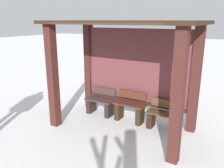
% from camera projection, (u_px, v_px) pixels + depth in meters
% --- Properties ---
extents(ground_plane, '(60.00, 60.00, 0.00)m').
position_uv_depth(ground_plane, '(121.00, 127.00, 5.59)').
color(ground_plane, white).
extents(bus_shelter, '(3.42, 1.88, 2.53)m').
position_uv_depth(bus_shelter, '(127.00, 55.00, 5.30)').
color(bus_shelter, '#3F1D19').
rests_on(bus_shelter, ground).
extents(bench_left_inside, '(0.81, 0.40, 0.72)m').
position_uv_depth(bench_left_inside, '(101.00, 104.00, 6.32)').
color(bench_left_inside, '#402D29').
rests_on(bench_left_inside, ground).
extents(bench_center_inside, '(0.81, 0.36, 0.77)m').
position_uv_depth(bench_center_inside, '(130.00, 109.00, 5.85)').
color(bench_center_inside, '#4B2619').
rests_on(bench_center_inside, ground).
extents(bench_right_inside, '(0.81, 0.36, 0.71)m').
position_uv_depth(bench_right_inside, '(164.00, 118.00, 5.41)').
color(bench_right_inside, '#523923').
rests_on(bench_right_inside, ground).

